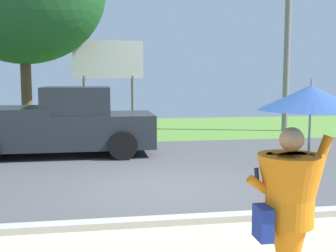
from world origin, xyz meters
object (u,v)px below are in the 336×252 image
monk_pedestrian (294,195)px  pickup_truck (60,124)px  utility_pole (287,35)px  roadside_billboard (108,66)px

monk_pedestrian → pickup_truck: monk_pedestrian is taller
pickup_truck → utility_pole: utility_pole is taller
utility_pole → roadside_billboard: 7.12m
pickup_truck → utility_pole: (8.47, 4.04, 2.94)m
pickup_truck → roadside_billboard: size_ratio=1.49×
pickup_truck → utility_pole: size_ratio=0.72×
monk_pedestrian → roadside_billboard: bearing=90.2°
pickup_truck → utility_pole: 9.83m
utility_pole → monk_pedestrian: bearing=-114.4°
monk_pedestrian → pickup_truck: bearing=102.5°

